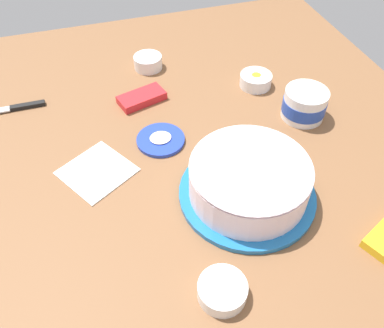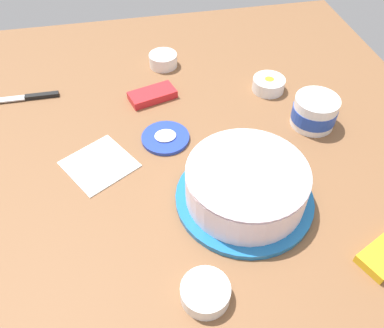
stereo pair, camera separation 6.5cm
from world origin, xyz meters
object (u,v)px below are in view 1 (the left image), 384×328
object	(u,v)px
sprinkle_bowl_blue	(222,290)
paper_napkin	(97,171)
frosting_tub	(305,104)
sprinkle_bowl_orange	(256,80)
frosting_tub_lid	(161,140)
sprinkle_bowl_rainbow	(148,62)
frosted_cake	(249,180)
candy_box_lower	(141,98)
spreading_knife	(10,109)

from	to	relation	value
sprinkle_bowl_blue	paper_napkin	world-z (taller)	sprinkle_bowl_blue
frosting_tub	sprinkle_bowl_orange	world-z (taller)	frosting_tub
frosting_tub_lid	sprinkle_bowl_rainbow	bearing A→B (deg)	82.27
frosting_tub_lid	frosted_cake	bearing A→B (deg)	-58.38
sprinkle_bowl_orange	candy_box_lower	xyz separation A→B (m)	(-0.35, 0.03, -0.01)
frosting_tub_lid	candy_box_lower	world-z (taller)	candy_box_lower
sprinkle_bowl_orange	sprinkle_bowl_rainbow	xyz separation A→B (m)	(-0.29, 0.19, 0.00)
frosting_tub	paper_napkin	size ratio (longest dim) A/B	0.79
spreading_knife	frosting_tub_lid	bearing A→B (deg)	-33.69
sprinkle_bowl_rainbow	candy_box_lower	xyz separation A→B (m)	(-0.06, -0.16, -0.01)
frosted_cake	frosting_tub_lid	distance (m)	0.28
sprinkle_bowl_orange	sprinkle_bowl_blue	size ratio (longest dim) A/B	1.01
sprinkle_bowl_rainbow	paper_napkin	distance (m)	0.46
candy_box_lower	sprinkle_bowl_blue	bearing A→B (deg)	-104.28
sprinkle_bowl_orange	frosting_tub_lid	bearing A→B (deg)	-155.26
sprinkle_bowl_orange	paper_napkin	bearing A→B (deg)	-157.30
candy_box_lower	spreading_knife	bearing A→B (deg)	153.34
frosting_tub_lid	sprinkle_bowl_rainbow	xyz separation A→B (m)	(0.05, 0.35, 0.02)
frosted_cake	sprinkle_bowl_rainbow	distance (m)	0.59
sprinkle_bowl_orange	frosted_cake	bearing A→B (deg)	-116.09
spreading_knife	frosted_cake	bearing A→B (deg)	-42.99
frosting_tub	sprinkle_bowl_rainbow	bearing A→B (deg)	134.41
frosted_cake	sprinkle_bowl_blue	size ratio (longest dim) A/B	3.33
spreading_knife	sprinkle_bowl_rainbow	bearing A→B (deg)	12.60
frosted_cake	sprinkle_bowl_blue	world-z (taller)	frosted_cake
sprinkle_bowl_orange	paper_napkin	xyz separation A→B (m)	(-0.51, -0.21, -0.02)
frosted_cake	frosting_tub_lid	world-z (taller)	frosted_cake
sprinkle_bowl_orange	sprinkle_bowl_blue	world-z (taller)	sprinkle_bowl_orange
frosting_tub	paper_napkin	xyz separation A→B (m)	(-0.58, -0.04, -0.04)
candy_box_lower	paper_napkin	size ratio (longest dim) A/B	0.89
frosted_cake	frosting_tub	xyz separation A→B (m)	(0.26, 0.22, -0.01)
spreading_knife	sprinkle_bowl_orange	world-z (taller)	sprinkle_bowl_orange
frosting_tub_lid	sprinkle_bowl_rainbow	world-z (taller)	sprinkle_bowl_rainbow
sprinkle_bowl_rainbow	frosting_tub	bearing A→B (deg)	-45.59
frosting_tub	sprinkle_bowl_rainbow	size ratio (longest dim) A/B	1.33
spreading_knife	sprinkle_bowl_orange	bearing A→B (deg)	-7.73
frosted_cake	sprinkle_bowl_rainbow	bearing A→B (deg)	99.55
sprinkle_bowl_rainbow	candy_box_lower	size ratio (longest dim) A/B	0.67
frosting_tub	candy_box_lower	distance (m)	0.46
frosting_tub_lid	spreading_knife	xyz separation A→B (m)	(-0.38, 0.25, -0.00)
frosted_cake	sprinkle_bowl_orange	world-z (taller)	frosted_cake
spreading_knife	sprinkle_bowl_rainbow	world-z (taller)	sprinkle_bowl_rainbow
sprinkle_bowl_rainbow	sprinkle_bowl_orange	bearing A→B (deg)	-33.55
sprinkle_bowl_blue	sprinkle_bowl_rainbow	distance (m)	0.79
frosting_tub_lid	sprinkle_bowl_orange	distance (m)	0.37
frosted_cake	sprinkle_bowl_rainbow	size ratio (longest dim) A/B	3.51
spreading_knife	sprinkle_bowl_blue	size ratio (longest dim) A/B	2.52
frosted_cake	frosting_tub	size ratio (longest dim) A/B	2.63
frosting_tub_lid	sprinkle_bowl_orange	xyz separation A→B (m)	(0.34, 0.15, 0.02)
frosting_tub_lid	candy_box_lower	bearing A→B (deg)	93.56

